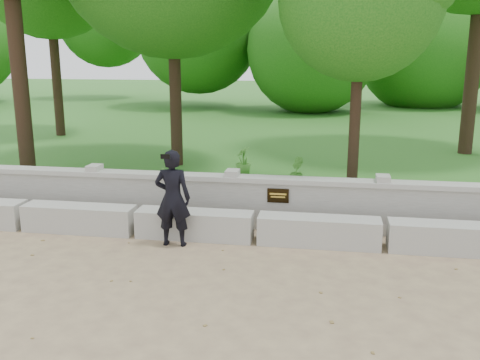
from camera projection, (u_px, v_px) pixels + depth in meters
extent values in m
plane|color=tan|center=(235.00, 292.00, 6.75)|extent=(80.00, 80.00, 0.00)
cube|color=#2E7225|center=(299.00, 129.00, 20.15)|extent=(40.00, 22.00, 0.25)
cube|color=beige|center=(79.00, 218.00, 9.00)|extent=(1.90, 0.45, 0.45)
cube|color=beige|center=(195.00, 225.00, 8.68)|extent=(1.90, 0.45, 0.45)
cube|color=beige|center=(319.00, 231.00, 8.36)|extent=(1.90, 0.45, 0.45)
cube|color=beige|center=(453.00, 238.00, 8.04)|extent=(1.90, 0.45, 0.45)
cube|color=#B1AFA8|center=(261.00, 205.00, 9.15)|extent=(12.50, 0.25, 0.82)
cube|color=beige|center=(261.00, 179.00, 9.05)|extent=(12.50, 0.35, 0.08)
cube|color=black|center=(278.00, 196.00, 8.92)|extent=(0.36, 0.02, 0.24)
imported|color=black|center=(173.00, 198.00, 8.24)|extent=(0.57, 0.38, 1.52)
cube|color=black|center=(165.00, 157.00, 7.78)|extent=(0.14, 0.02, 0.07)
cylinder|color=#382619|center=(56.00, 66.00, 17.34)|extent=(0.30, 0.30, 4.51)
cylinder|color=#382619|center=(18.00, 64.00, 11.17)|extent=(0.33, 0.33, 4.92)
cylinder|color=#382619|center=(175.00, 79.00, 12.70)|extent=(0.28, 0.28, 4.18)
cylinder|color=#382619|center=(355.00, 117.00, 10.02)|extent=(0.21, 0.21, 3.06)
cylinder|color=#382619|center=(475.00, 51.00, 14.03)|extent=(0.37, 0.37, 5.45)
imported|color=#488C2F|center=(166.00, 182.00, 10.25)|extent=(0.33, 0.34, 0.53)
imported|color=#488C2F|center=(296.00, 171.00, 11.10)|extent=(0.32, 0.37, 0.59)
imported|color=#488C2F|center=(243.00, 161.00, 12.01)|extent=(0.44, 0.46, 0.64)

